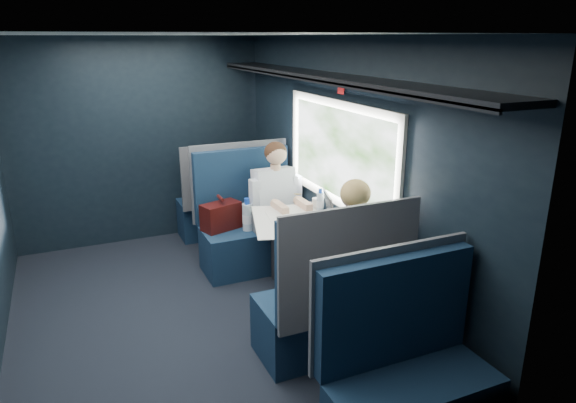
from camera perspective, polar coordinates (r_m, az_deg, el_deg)
name	(u,v)px	position (r m, az deg, el deg)	size (l,w,h in m)	color
ground	(190,323)	(4.50, -10.82, -13.11)	(2.80, 4.20, 0.01)	black
room_shell	(182,149)	(3.96, -11.73, 5.70)	(3.00, 4.40, 2.40)	black
table	(302,231)	(4.51, 1.54, -3.26)	(0.62, 1.00, 0.74)	#54565E
seat_bay_near	(248,227)	(5.28, -4.52, -2.85)	(1.04, 0.62, 1.26)	#0C1D35
seat_bay_far	(330,306)	(3.83, 4.71, -11.46)	(1.04, 0.62, 1.26)	#0C1D35
seat_row_front	(223,203)	(6.12, -7.25, -0.16)	(1.04, 0.51, 1.16)	#0C1D35
seat_row_back	(406,380)	(3.19, 13.03, -18.73)	(1.04, 0.51, 1.16)	#0C1D35
man	(278,201)	(5.12, -1.12, 0.00)	(0.53, 0.56, 1.32)	black
woman	(350,252)	(3.94, 6.88, -5.61)	(0.53, 0.56, 1.32)	black
papers	(288,221)	(4.52, -0.01, -2.13)	(0.59, 0.85, 0.01)	white
laptop	(323,214)	(4.48, 3.88, -1.43)	(0.35, 0.40, 0.26)	silver
bottle_small	(320,202)	(4.72, 3.60, -0.03)	(0.07, 0.07, 0.22)	silver
cup	(316,203)	(4.86, 3.13, -0.16)	(0.07, 0.07, 0.09)	white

